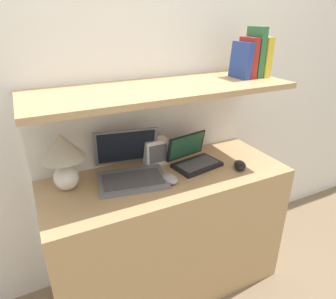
# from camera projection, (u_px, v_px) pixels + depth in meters

# --- Properties ---
(wall_back) EXTENTS (6.00, 0.05, 2.40)m
(wall_back) POSITION_uv_depth(u_px,v_px,m) (143.00, 83.00, 1.67)
(wall_back) COLOR white
(wall_back) RESTS_ON ground_plane
(desk) EXTENTS (1.30, 0.51, 0.77)m
(desk) POSITION_uv_depth(u_px,v_px,m) (168.00, 233.00, 1.74)
(desk) COLOR tan
(desk) RESTS_ON ground_plane
(back_riser) EXTENTS (1.30, 0.04, 1.20)m
(back_riser) POSITION_uv_depth(u_px,v_px,m) (149.00, 180.00, 1.88)
(back_riser) COLOR white
(back_riser) RESTS_ON ground_plane
(shelf) EXTENTS (1.30, 0.46, 0.03)m
(shelf) POSITION_uv_depth(u_px,v_px,m) (162.00, 89.00, 1.45)
(shelf) COLOR tan
(shelf) RESTS_ON back_riser
(table_lamp) EXTENTS (0.21, 0.21, 0.29)m
(table_lamp) POSITION_uv_depth(u_px,v_px,m) (63.00, 154.00, 1.39)
(table_lamp) COLOR white
(table_lamp) RESTS_ON desk
(laptop_large) EXTENTS (0.39, 0.38, 0.24)m
(laptop_large) POSITION_uv_depth(u_px,v_px,m) (130.00, 169.00, 1.55)
(laptop_large) COLOR slate
(laptop_large) RESTS_ON desk
(laptop_small) EXTENTS (0.29, 0.24, 0.17)m
(laptop_small) POSITION_uv_depth(u_px,v_px,m) (194.00, 159.00, 1.68)
(laptop_small) COLOR black
(laptop_small) RESTS_ON desk
(computer_mouse) EXTENTS (0.08, 0.11, 0.04)m
(computer_mouse) POSITION_uv_depth(u_px,v_px,m) (170.00, 179.00, 1.51)
(computer_mouse) COLOR #99999E
(computer_mouse) RESTS_ON desk
(second_mouse) EXTENTS (0.11, 0.12, 0.04)m
(second_mouse) POSITION_uv_depth(u_px,v_px,m) (240.00, 165.00, 1.65)
(second_mouse) COLOR black
(second_mouse) RESTS_ON desk
(router_box) EXTENTS (0.13, 0.07, 0.15)m
(router_box) POSITION_uv_depth(u_px,v_px,m) (155.00, 152.00, 1.68)
(router_box) COLOR white
(router_box) RESTS_ON desk
(book_yellow) EXTENTS (0.04, 0.14, 0.21)m
(book_yellow) POSITION_uv_depth(u_px,v_px,m) (261.00, 57.00, 1.65)
(book_yellow) COLOR gold
(book_yellow) RESTS_ON shelf
(book_green) EXTENTS (0.04, 0.13, 0.26)m
(book_green) POSITION_uv_depth(u_px,v_px,m) (255.00, 52.00, 1.62)
(book_green) COLOR #2D7042
(book_green) RESTS_ON shelf
(book_red) EXTENTS (0.04, 0.12, 0.21)m
(book_red) POSITION_uv_depth(u_px,v_px,m) (248.00, 58.00, 1.61)
(book_red) COLOR #A82823
(book_red) RESTS_ON shelf
(book_blue) EXTENTS (0.05, 0.15, 0.19)m
(book_blue) POSITION_uv_depth(u_px,v_px,m) (241.00, 60.00, 1.60)
(book_blue) COLOR #284293
(book_blue) RESTS_ON shelf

